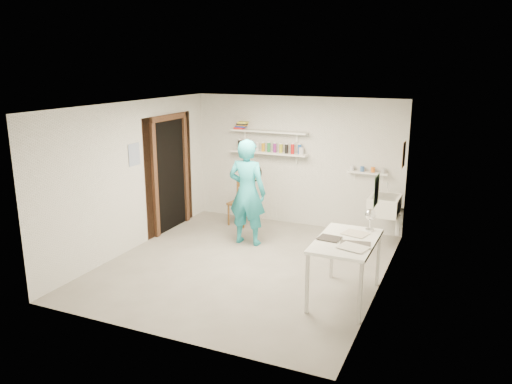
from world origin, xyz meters
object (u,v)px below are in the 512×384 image
at_px(belfast_sink, 384,205).
at_px(wooden_chair, 240,203).
at_px(man, 247,192).
at_px(wall_clock, 253,172).
at_px(desk_lamp, 371,215).
at_px(work_table, 345,269).

bearing_deg(belfast_sink, wooden_chair, 178.93).
height_order(man, wall_clock, man).
xyz_separation_m(wooden_chair, desk_lamp, (2.75, -1.76, 0.61)).
xyz_separation_m(belfast_sink, wall_clock, (-2.12, -0.60, 0.49)).
relative_size(wooden_chair, desk_lamp, 5.55).
distance_m(wooden_chair, work_table, 3.40).
bearing_deg(wall_clock, wooden_chair, 129.25).
distance_m(wall_clock, work_table, 2.68).
xyz_separation_m(man, wooden_chair, (-0.54, 0.87, -0.47)).
height_order(wall_clock, desk_lamp, wall_clock).
xyz_separation_m(man, desk_lamp, (2.21, -0.89, 0.13)).
distance_m(belfast_sink, work_table, 2.22).
bearing_deg(man, wall_clock, -91.31).
bearing_deg(desk_lamp, belfast_sink, 93.00).
xyz_separation_m(belfast_sink, wooden_chair, (-2.66, 0.05, -0.28)).
relative_size(wall_clock, desk_lamp, 2.12).
xyz_separation_m(man, wall_clock, (0.00, 0.22, 0.30)).
relative_size(belfast_sink, wooden_chair, 0.71).
distance_m(wall_clock, desk_lamp, 2.48).
height_order(belfast_sink, work_table, belfast_sink).
height_order(wooden_chair, work_table, wooden_chair).
height_order(belfast_sink, wooden_chair, belfast_sink).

